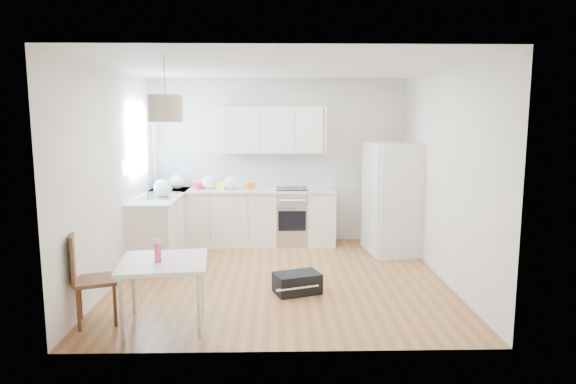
% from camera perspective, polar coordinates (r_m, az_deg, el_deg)
% --- Properties ---
extents(floor, '(4.20, 4.20, 0.00)m').
position_cam_1_polar(floor, '(6.80, -0.85, -9.56)').
color(floor, brown).
rests_on(floor, ground).
extents(ceiling, '(4.20, 4.20, 0.00)m').
position_cam_1_polar(ceiling, '(6.49, -0.90, 13.73)').
color(ceiling, white).
rests_on(ceiling, wall_back).
extents(wall_back, '(4.20, 0.00, 4.20)m').
position_cam_1_polar(wall_back, '(8.60, -0.99, 3.46)').
color(wall_back, beige).
rests_on(wall_back, floor).
extents(wall_left, '(0.00, 4.20, 4.20)m').
position_cam_1_polar(wall_left, '(6.83, -18.80, 1.66)').
color(wall_left, beige).
rests_on(wall_left, floor).
extents(wall_right, '(0.00, 4.20, 4.20)m').
position_cam_1_polar(wall_right, '(6.86, 16.97, 1.78)').
color(wall_right, beige).
rests_on(wall_right, floor).
extents(window_glassblock, '(0.02, 1.00, 1.00)m').
position_cam_1_polar(window_glassblock, '(7.89, -16.37, 5.57)').
color(window_glassblock, '#BFE0F9').
rests_on(window_glassblock, wall_left).
extents(cabinets_back, '(3.00, 0.60, 0.88)m').
position_cam_1_polar(cabinets_back, '(8.45, -5.03, -2.90)').
color(cabinets_back, silver).
rests_on(cabinets_back, floor).
extents(cabinets_left, '(0.60, 1.80, 0.88)m').
position_cam_1_polar(cabinets_left, '(8.04, -13.89, -3.72)').
color(cabinets_left, silver).
rests_on(cabinets_left, floor).
extents(counter_back, '(3.02, 0.64, 0.04)m').
position_cam_1_polar(counter_back, '(8.37, -5.08, 0.19)').
color(counter_back, silver).
rests_on(counter_back, cabinets_back).
extents(counter_left, '(0.64, 1.82, 0.04)m').
position_cam_1_polar(counter_left, '(7.96, -14.01, -0.48)').
color(counter_left, silver).
rests_on(counter_left, cabinets_left).
extents(backsplash_back, '(3.00, 0.01, 0.58)m').
position_cam_1_polar(backsplash_back, '(8.62, -4.98, 2.51)').
color(backsplash_back, white).
rests_on(backsplash_back, wall_back).
extents(backsplash_left, '(0.01, 1.80, 0.58)m').
position_cam_1_polar(backsplash_left, '(7.98, -16.15, 1.72)').
color(backsplash_left, white).
rests_on(backsplash_left, wall_left).
extents(upper_cabinets, '(1.70, 0.32, 0.75)m').
position_cam_1_polar(upper_cabinets, '(8.41, -2.02, 6.93)').
color(upper_cabinets, silver).
rests_on(upper_cabinets, wall_back).
extents(range_oven, '(0.50, 0.61, 0.88)m').
position_cam_1_polar(range_oven, '(8.44, 0.40, -2.88)').
color(range_oven, silver).
rests_on(range_oven, floor).
extents(sink, '(0.50, 0.80, 0.16)m').
position_cam_1_polar(sink, '(7.91, -14.10, -0.43)').
color(sink, silver).
rests_on(sink, counter_left).
extents(refrigerator, '(0.92, 0.94, 1.70)m').
position_cam_1_polar(refrigerator, '(8.02, 11.67, -0.69)').
color(refrigerator, white).
rests_on(refrigerator, floor).
extents(dining_table, '(0.94, 0.94, 0.67)m').
position_cam_1_polar(dining_table, '(5.35, -13.65, -8.14)').
color(dining_table, beige).
rests_on(dining_table, floor).
extents(dining_chair, '(0.51, 0.51, 0.95)m').
position_cam_1_polar(dining_chair, '(5.63, -20.57, -8.93)').
color(dining_chair, '#452514').
rests_on(dining_chair, floor).
extents(drink_bottle, '(0.09, 0.09, 0.23)m').
position_cam_1_polar(drink_bottle, '(5.27, -14.27, -6.34)').
color(drink_bottle, '#D53B6E').
rests_on(drink_bottle, dining_table).
extents(gym_bag, '(0.61, 0.50, 0.24)m').
position_cam_1_polar(gym_bag, '(6.24, 1.02, -10.07)').
color(gym_bag, black).
rests_on(gym_bag, floor).
extents(pendant_lamp, '(0.36, 0.36, 0.26)m').
position_cam_1_polar(pendant_lamp, '(5.23, -13.45, 9.03)').
color(pendant_lamp, beige).
rests_on(pendant_lamp, ceiling).
extents(grocery_bag_a, '(0.26, 0.22, 0.23)m').
position_cam_1_polar(grocery_bag_a, '(8.53, -12.24, 1.11)').
color(grocery_bag_a, white).
rests_on(grocery_bag_a, counter_back).
extents(grocery_bag_b, '(0.25, 0.21, 0.22)m').
position_cam_1_polar(grocery_bag_b, '(8.45, -8.76, 1.10)').
color(grocery_bag_b, white).
rests_on(grocery_bag_b, counter_back).
extents(grocery_bag_c, '(0.24, 0.21, 0.22)m').
position_cam_1_polar(grocery_bag_c, '(8.36, -6.36, 1.05)').
color(grocery_bag_c, white).
rests_on(grocery_bag_c, counter_back).
extents(grocery_bag_d, '(0.25, 0.21, 0.22)m').
position_cam_1_polar(grocery_bag_d, '(8.09, -13.84, 0.61)').
color(grocery_bag_d, white).
rests_on(grocery_bag_d, counter_back).
extents(grocery_bag_e, '(0.27, 0.23, 0.24)m').
position_cam_1_polar(grocery_bag_e, '(7.78, -13.74, 0.37)').
color(grocery_bag_e, white).
rests_on(grocery_bag_e, counter_left).
extents(snack_orange, '(0.17, 0.15, 0.10)m').
position_cam_1_polar(snack_orange, '(8.36, -4.24, 0.67)').
color(snack_orange, '#DC5413').
rests_on(snack_orange, counter_back).
extents(snack_yellow, '(0.17, 0.14, 0.10)m').
position_cam_1_polar(snack_yellow, '(8.42, -7.40, 0.69)').
color(snack_yellow, yellow).
rests_on(snack_yellow, counter_back).
extents(snack_red, '(0.18, 0.18, 0.11)m').
position_cam_1_polar(snack_red, '(8.47, -9.85, 0.69)').
color(snack_red, '#BF173D').
rests_on(snack_red, counter_back).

